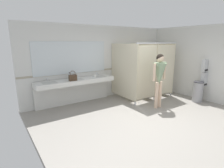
# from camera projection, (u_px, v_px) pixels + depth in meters

# --- Properties ---
(ground_plane) EXTENTS (6.02, 5.75, 0.10)m
(ground_plane) POSITION_uv_depth(u_px,v_px,m) (155.00, 121.00, 4.94)
(ground_plane) COLOR gray
(wall_back) EXTENTS (6.02, 0.12, 2.64)m
(wall_back) POSITION_uv_depth(u_px,v_px,m) (104.00, 62.00, 6.74)
(wall_back) COLOR silver
(wall_back) RESTS_ON ground_plane
(wall_side_right) EXTENTS (0.12, 5.75, 2.64)m
(wall_side_right) POSITION_uv_depth(u_px,v_px,m) (213.00, 64.00, 6.15)
(wall_side_right) COLOR silver
(wall_side_right) RESTS_ON ground_plane
(wall_back_tile_band) EXTENTS (6.02, 0.01, 0.06)m
(wall_back_tile_band) POSITION_uv_depth(u_px,v_px,m) (105.00, 69.00, 6.75)
(wall_back_tile_band) COLOR #9E937F
(wall_back_tile_band) RESTS_ON wall_back
(vanity_counter) EXTENTS (2.60, 0.58, 0.99)m
(vanity_counter) POSITION_uv_depth(u_px,v_px,m) (75.00, 86.00, 5.95)
(vanity_counter) COLOR silver
(vanity_counter) RESTS_ON ground_plane
(mirror_panel) EXTENTS (2.50, 0.02, 1.05)m
(mirror_panel) POSITION_uv_depth(u_px,v_px,m) (72.00, 58.00, 5.91)
(mirror_panel) COLOR silver
(mirror_panel) RESTS_ON wall_back
(bathroom_stalls) EXTENTS (1.91, 1.45, 2.04)m
(bathroom_stalls) POSITION_uv_depth(u_px,v_px,m) (146.00, 69.00, 6.67)
(bathroom_stalls) COLOR beige
(bathroom_stalls) RESTS_ON ground_plane
(paper_towel_dispenser_upper) EXTENTS (0.30, 0.13, 0.42)m
(paper_towel_dispenser_upper) POSITION_uv_depth(u_px,v_px,m) (205.00, 66.00, 6.25)
(paper_towel_dispenser_upper) COLOR #B7BABF
(paper_towel_dispenser_upper) RESTS_ON wall_side_right
(paper_towel_dispenser_lower) EXTENTS (0.32, 0.13, 0.49)m
(paper_towel_dispenser_lower) POSITION_uv_depth(u_px,v_px,m) (205.00, 79.00, 6.33)
(paper_towel_dispenser_lower) COLOR #B7BABF
(paper_towel_dispenser_lower) RESTS_ON wall_side_right
(trash_bin) EXTENTS (0.34, 0.34, 0.72)m
(trash_bin) POSITION_uv_depth(u_px,v_px,m) (198.00, 92.00, 6.30)
(trash_bin) COLOR #99999E
(trash_bin) RESTS_ON ground_plane
(person_standing) EXTENTS (0.59, 0.43, 1.71)m
(person_standing) POSITION_uv_depth(u_px,v_px,m) (159.00, 74.00, 5.56)
(person_standing) COLOR beige
(person_standing) RESTS_ON ground_plane
(handbag) EXTENTS (0.24, 0.13, 0.31)m
(handbag) POSITION_uv_depth(u_px,v_px,m) (73.00, 77.00, 5.59)
(handbag) COLOR #3F2D1E
(handbag) RESTS_ON vanity_counter
(soap_dispenser) EXTENTS (0.07, 0.07, 0.22)m
(soap_dispenser) POSITION_uv_depth(u_px,v_px,m) (69.00, 76.00, 5.86)
(soap_dispenser) COLOR white
(soap_dispenser) RESTS_ON vanity_counter
(paper_cup) EXTENTS (0.07, 0.07, 0.09)m
(paper_cup) POSITION_uv_depth(u_px,v_px,m) (95.00, 76.00, 6.13)
(paper_cup) COLOR white
(paper_cup) RESTS_ON vanity_counter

